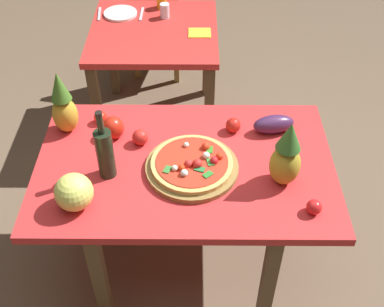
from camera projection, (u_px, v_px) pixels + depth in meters
ground_plane at (186, 259)px, 2.71m from camera, size 10.00×10.00×0.00m
display_table at (185, 176)px, 2.26m from camera, size 1.35×0.85×0.75m
background_table at (155, 46)px, 3.17m from camera, size 0.81×0.81×0.75m
dining_chair at (157, 20)px, 3.73m from camera, size 0.47×0.47×0.85m
pizza_board at (192, 167)px, 2.16m from camera, size 0.41×0.41×0.02m
pizza at (193, 163)px, 2.14m from camera, size 0.36×0.36×0.06m
wine_bottle at (105, 152)px, 2.06m from camera, size 0.08×0.08×0.34m
pineapple_left at (286, 157)px, 2.01m from camera, size 0.13×0.13×0.32m
pineapple_right at (63, 106)px, 2.26m from camera, size 0.12×0.12×0.33m
melon at (74, 192)px, 1.96m from camera, size 0.16×0.16×0.16m
bell_pepper at (113, 128)px, 2.30m from camera, size 0.10×0.10×0.11m
eggplant at (274, 124)px, 2.32m from camera, size 0.21×0.12×0.09m
tomato_beside_pepper at (314, 207)px, 1.96m from camera, size 0.06×0.06×0.06m
tomato_at_corner at (233, 125)px, 2.33m from camera, size 0.07×0.07×0.07m
tomato_near_board at (140, 137)px, 2.27m from camera, size 0.08×0.08×0.08m
tomato_by_bottle at (100, 117)px, 2.38m from camera, size 0.06×0.06×0.06m
drinking_glass_juice at (162, 0)px, 3.26m from camera, size 0.07×0.07×0.10m
drinking_glass_water at (165, 11)px, 3.16m from camera, size 0.06×0.06×0.09m
dinner_plate at (120, 13)px, 3.22m from camera, size 0.22×0.22×0.02m
fork_utensil at (99, 14)px, 3.22m from camera, size 0.03×0.18×0.01m
knife_utensil at (142, 14)px, 3.22m from camera, size 0.02×0.18×0.01m
napkin_folded at (200, 33)px, 3.04m from camera, size 0.14×0.12×0.01m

